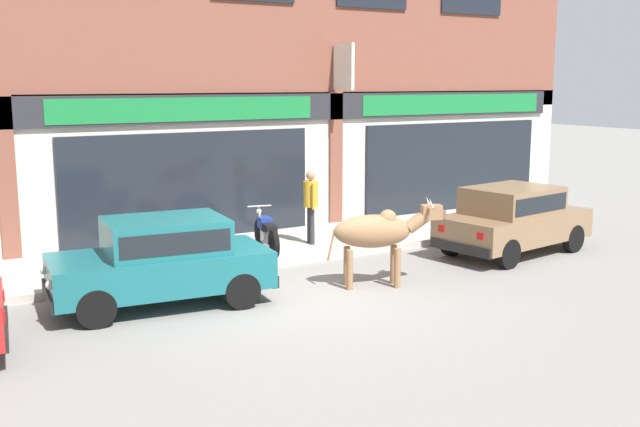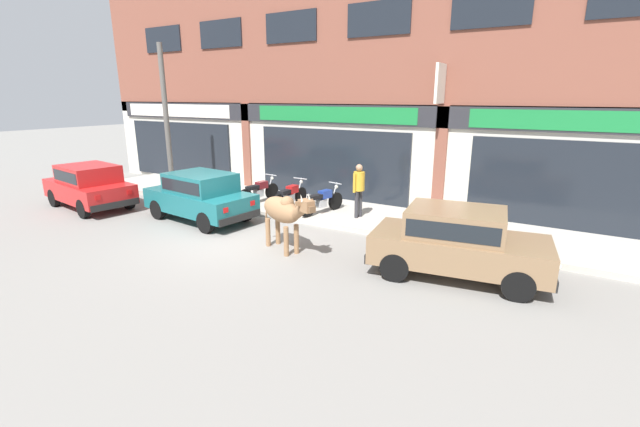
% 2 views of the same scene
% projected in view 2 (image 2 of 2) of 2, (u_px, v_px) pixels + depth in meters
% --- Properties ---
extents(ground_plane, '(90.00, 90.00, 0.00)m').
position_uv_depth(ground_plane, '(234.00, 241.00, 11.22)').
color(ground_plane, gray).
extents(sidewalk, '(19.00, 2.93, 0.15)m').
position_uv_depth(sidewalk, '(309.00, 208.00, 14.22)').
color(sidewalk, '#B7AFA3').
rests_on(sidewalk, ground).
extents(shop_building, '(23.00, 1.40, 9.90)m').
position_uv_depth(shop_building, '(336.00, 62.00, 14.39)').
color(shop_building, brown).
rests_on(shop_building, ground).
extents(cow, '(2.02, 1.12, 1.61)m').
position_uv_depth(cow, '(283.00, 211.00, 10.22)').
color(cow, '#936B47').
rests_on(cow, ground).
extents(car_0, '(3.73, 1.96, 1.46)m').
position_uv_depth(car_0, '(200.00, 194.00, 12.83)').
color(car_0, black).
rests_on(car_0, ground).
extents(car_1, '(3.76, 2.08, 1.46)m').
position_uv_depth(car_1, '(89.00, 184.00, 14.27)').
color(car_1, black).
rests_on(car_1, ground).
extents(car_2, '(3.76, 2.10, 1.46)m').
position_uv_depth(car_2, '(457.00, 239.00, 8.80)').
color(car_2, black).
rests_on(car_2, ground).
extents(motorcycle_0, '(0.54, 1.81, 0.88)m').
position_uv_depth(motorcycle_0, '(259.00, 191.00, 14.53)').
color(motorcycle_0, black).
rests_on(motorcycle_0, sidewalk).
extents(motorcycle_1, '(0.52, 1.81, 0.88)m').
position_uv_depth(motorcycle_1, '(290.00, 196.00, 13.85)').
color(motorcycle_1, black).
rests_on(motorcycle_1, sidewalk).
extents(motorcycle_2, '(0.67, 1.79, 0.88)m').
position_uv_depth(motorcycle_2, '(322.00, 201.00, 13.18)').
color(motorcycle_2, black).
rests_on(motorcycle_2, sidewalk).
extents(pedestrian, '(0.32, 0.49, 1.60)m').
position_uv_depth(pedestrian, '(359.00, 185.00, 12.56)').
color(pedestrian, '#2D2D33').
rests_on(pedestrian, sidewalk).
extents(utility_pole, '(0.18, 0.18, 5.26)m').
position_uv_depth(utility_pole, '(167.00, 122.00, 15.15)').
color(utility_pole, '#595651').
rests_on(utility_pole, sidewalk).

